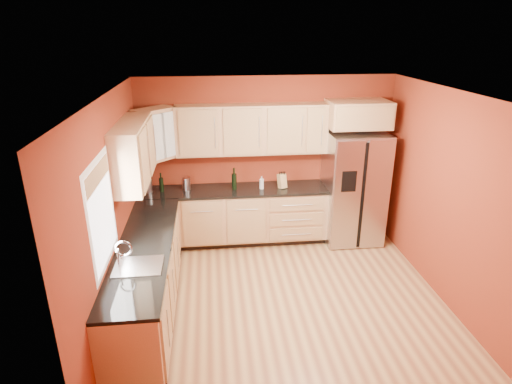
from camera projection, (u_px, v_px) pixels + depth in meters
floor at (286, 301)px, 5.47m from camera, size 4.00×4.00×0.00m
ceiling at (292, 95)px, 4.53m from camera, size 4.00×4.00×0.00m
wall_back at (266, 159)px, 6.85m from camera, size 4.00×0.04×2.60m
wall_front at (338, 314)px, 3.14m from camera, size 4.00×0.04×2.60m
wall_left at (113, 215)px, 4.79m from camera, size 0.04×4.00×2.60m
wall_right at (451, 201)px, 5.20m from camera, size 0.04×4.00×2.60m
base_cabinets_back at (234, 217)px, 6.83m from camera, size 2.90×0.60×0.88m
base_cabinets_left at (148, 280)px, 5.14m from camera, size 0.60×2.80×0.88m
countertop_back at (234, 190)px, 6.65m from camera, size 2.90×0.62×0.04m
countertop_left at (145, 246)px, 4.97m from camera, size 0.62×2.80×0.04m
upper_cabinets_back at (252, 129)px, 6.48m from camera, size 2.30×0.33×0.75m
upper_cabinets_left at (134, 152)px, 5.29m from camera, size 0.33×1.35×0.75m
corner_upper_cabinet at (155, 134)px, 6.19m from camera, size 0.67×0.67×0.75m
over_fridge_cabinet at (358, 114)px, 6.44m from camera, size 0.92×0.60×0.40m
refrigerator at (353, 188)px, 6.79m from camera, size 0.90×0.75×1.78m
window at (102, 213)px, 4.24m from camera, size 0.03×0.90×1.00m
sink_faucet at (137, 254)px, 4.45m from camera, size 0.50×0.42×0.30m
canister_left at (148, 186)px, 6.49m from camera, size 0.15×0.15×0.19m
canister_right at (186, 184)px, 6.58m from camera, size 0.15×0.15×0.19m
wine_bottle_a at (161, 182)px, 6.50m from camera, size 0.07×0.07×0.30m
wine_bottle_b at (234, 179)px, 6.58m from camera, size 0.10×0.10×0.34m
knife_block at (282, 181)px, 6.66m from camera, size 0.14×0.14×0.22m
soap_dispenser at (262, 183)px, 6.63m from camera, size 0.09×0.09×0.20m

